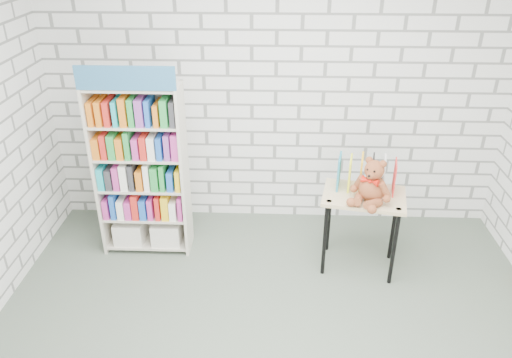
{
  "coord_description": "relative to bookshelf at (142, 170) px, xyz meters",
  "views": [
    {
      "loc": [
        -0.0,
        -2.69,
        2.89
      ],
      "look_at": [
        -0.15,
        0.95,
        0.98
      ],
      "focal_mm": 35.0,
      "sensor_mm": 36.0,
      "label": 1
    }
  ],
  "objects": [
    {
      "name": "teddy_bear",
      "position": [
        2.03,
        -0.35,
        0.07
      ],
      "size": [
        0.38,
        0.37,
        0.39
      ],
      "color": "maroon",
      "rests_on": "display_table"
    },
    {
      "name": "ground",
      "position": [
        1.22,
        -1.36,
        -0.84
      ],
      "size": [
        4.5,
        4.5,
        0.0
      ],
      "primitive_type": "plane",
      "color": "#4D594B",
      "rests_on": "ground"
    },
    {
      "name": "table_books",
      "position": [
        2.02,
        -0.13,
        0.06
      ],
      "size": [
        0.52,
        0.31,
        0.29
      ],
      "color": "teal",
      "rests_on": "display_table"
    },
    {
      "name": "room_shell",
      "position": [
        1.22,
        -1.36,
        0.94
      ],
      "size": [
        4.52,
        4.02,
        2.81
      ],
      "color": "silver",
      "rests_on": "ground"
    },
    {
      "name": "bookshelf",
      "position": [
        0.0,
        0.0,
        0.0
      ],
      "size": [
        0.82,
        0.32,
        1.85
      ],
      "color": "beige",
      "rests_on": "ground"
    },
    {
      "name": "display_table",
      "position": [
        2.0,
        -0.24,
        -0.19
      ],
      "size": [
        0.78,
        0.61,
        0.76
      ],
      "color": "tan",
      "rests_on": "ground"
    }
  ]
}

